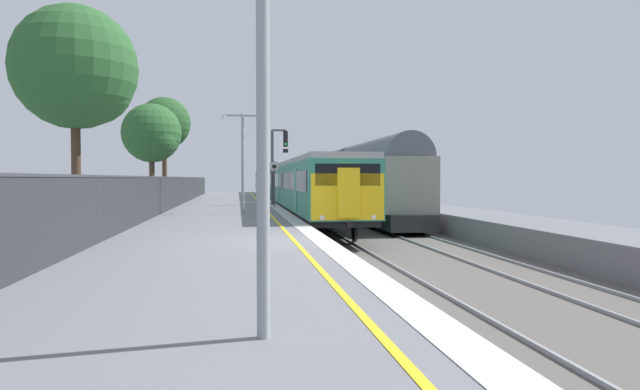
# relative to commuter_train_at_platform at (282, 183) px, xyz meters

# --- Properties ---
(ground) EXTENTS (17.40, 110.00, 1.21)m
(ground) POSITION_rel_commuter_train_at_platform_xyz_m (0.54, -35.77, -1.88)
(ground) COLOR slate
(commuter_train_at_platform) EXTENTS (2.83, 62.24, 3.81)m
(commuter_train_at_platform) POSITION_rel_commuter_train_at_platform_xyz_m (0.00, 0.00, 0.00)
(commuter_train_at_platform) COLOR #2D846B
(commuter_train_at_platform) RESTS_ON ground
(freight_train_adjacent_track) EXTENTS (2.60, 43.30, 4.83)m
(freight_train_adjacent_track) POSITION_rel_commuter_train_at_platform_xyz_m (4.00, -4.63, 0.38)
(freight_train_adjacent_track) COLOR #232326
(freight_train_adjacent_track) RESTS_ON ground
(signal_gantry) EXTENTS (1.10, 0.24, 4.80)m
(signal_gantry) POSITION_rel_commuter_train_at_platform_xyz_m (-1.47, -14.59, 1.74)
(signal_gantry) COLOR #47474C
(signal_gantry) RESTS_ON ground
(speed_limit_sign) EXTENTS (0.59, 0.08, 2.67)m
(speed_limit_sign) POSITION_rel_commuter_train_at_platform_xyz_m (-1.85, -18.09, 0.44)
(speed_limit_sign) COLOR #59595B
(speed_limit_sign) RESTS_ON ground
(platform_lamp_near) EXTENTS (2.00, 0.20, 4.82)m
(platform_lamp_near) POSITION_rel_commuter_train_at_platform_xyz_m (-3.69, -45.16, 1.63)
(platform_lamp_near) COLOR #93999E
(platform_lamp_near) RESTS_ON ground
(platform_lamp_mid) EXTENTS (2.00, 0.20, 4.83)m
(platform_lamp_mid) POSITION_rel_commuter_train_at_platform_xyz_m (-3.69, -23.05, 1.64)
(platform_lamp_mid) COLOR #93999E
(platform_lamp_mid) RESTS_ON ground
(platform_back_fence) EXTENTS (0.07, 99.00, 1.78)m
(platform_back_fence) POSITION_rel_commuter_train_at_platform_xyz_m (-7.55, -35.77, -0.34)
(platform_back_fence) COLOR #282B2D
(platform_back_fence) RESTS_ON ground
(background_tree_left) EXTENTS (3.91, 3.91, 6.65)m
(background_tree_left) POSITION_rel_commuter_train_at_platform_xyz_m (-9.47, -12.08, 3.31)
(background_tree_left) COLOR #473323
(background_tree_left) RESTS_ON ground
(background_tree_centre) EXTENTS (4.09, 4.09, 8.06)m
(background_tree_centre) POSITION_rel_commuter_train_at_platform_xyz_m (-9.57, -4.83, 4.61)
(background_tree_centre) COLOR #473323
(background_tree_centre) RESTS_ON ground
(background_tree_right) EXTENTS (4.27, 4.27, 7.67)m
(background_tree_right) POSITION_rel_commuter_train_at_platform_xyz_m (-9.40, -30.22, 4.13)
(background_tree_right) COLOR #473323
(background_tree_right) RESTS_ON ground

